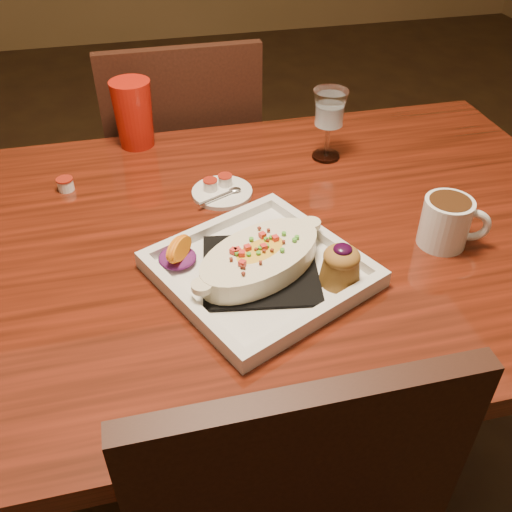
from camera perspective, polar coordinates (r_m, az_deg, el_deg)
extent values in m
plane|color=#322210|center=(1.62, -2.41, -19.85)|extent=(7.00, 7.00, 0.00)
cube|color=maroon|center=(1.07, -3.44, 1.10)|extent=(1.50, 0.90, 0.04)
cylinder|color=black|center=(1.77, 16.44, 1.62)|extent=(0.07, 0.07, 0.71)
cube|color=black|center=(0.76, 4.48, -24.17)|extent=(0.40, 0.03, 0.46)
cube|color=black|center=(1.80, -7.29, 7.27)|extent=(0.42, 0.42, 0.04)
cylinder|color=black|center=(2.08, -2.78, 4.97)|extent=(0.04, 0.04, 0.45)
cylinder|color=black|center=(2.06, -12.12, 3.64)|extent=(0.04, 0.04, 0.45)
cylinder|color=black|center=(1.81, -0.69, -0.84)|extent=(0.04, 0.04, 0.45)
cylinder|color=black|center=(1.79, -11.38, -2.44)|extent=(0.04, 0.04, 0.45)
cube|color=black|center=(1.51, -7.08, 11.72)|extent=(0.40, 0.03, 0.46)
cube|color=silver|center=(0.96, 0.42, -1.74)|extent=(0.40, 0.40, 0.01)
cube|color=black|center=(0.96, 0.42, -1.33)|extent=(0.22, 0.22, 0.01)
ellipsoid|color=yellow|center=(0.94, 0.42, -0.20)|extent=(0.23, 0.19, 0.04)
ellipsoid|color=#611661|center=(0.98, -7.86, -0.18)|extent=(0.07, 0.07, 0.02)
cone|color=brown|center=(0.93, 8.44, -1.27)|extent=(0.07, 0.07, 0.05)
ellipsoid|color=brown|center=(0.92, 8.58, -0.07)|extent=(0.06, 0.06, 0.03)
ellipsoid|color=black|center=(0.91, 8.67, 0.66)|extent=(0.03, 0.03, 0.01)
cylinder|color=silver|center=(1.06, 18.39, 3.20)|extent=(0.09, 0.09, 0.09)
cylinder|color=#321C0D|center=(1.04, 18.79, 4.86)|extent=(0.07, 0.07, 0.02)
torus|color=silver|center=(1.07, 20.80, 2.89)|extent=(0.06, 0.04, 0.06)
cylinder|color=silver|center=(1.31, 6.99, 9.92)|extent=(0.06, 0.06, 0.01)
cylinder|color=silver|center=(1.29, 7.12, 11.34)|extent=(0.01, 0.01, 0.07)
cone|color=silver|center=(1.26, 7.39, 14.40)|extent=(0.08, 0.08, 0.08)
cylinder|color=silver|center=(1.17, -3.41, 6.37)|extent=(0.12, 0.12, 0.01)
cylinder|color=white|center=(1.17, -4.58, 7.07)|extent=(0.03, 0.03, 0.02)
cylinder|color=#AC2415|center=(1.16, -4.61, 7.55)|extent=(0.03, 0.03, 0.00)
cylinder|color=white|center=(1.18, -3.10, 7.54)|extent=(0.03, 0.03, 0.02)
cylinder|color=#AC2415|center=(1.17, -3.12, 8.02)|extent=(0.03, 0.03, 0.00)
cylinder|color=white|center=(1.24, -18.50, 6.76)|extent=(0.03, 0.03, 0.02)
cylinder|color=#AC2415|center=(1.24, -18.62, 7.28)|extent=(0.03, 0.03, 0.00)
cone|color=red|center=(1.35, -12.14, 13.71)|extent=(0.09, 0.09, 0.15)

